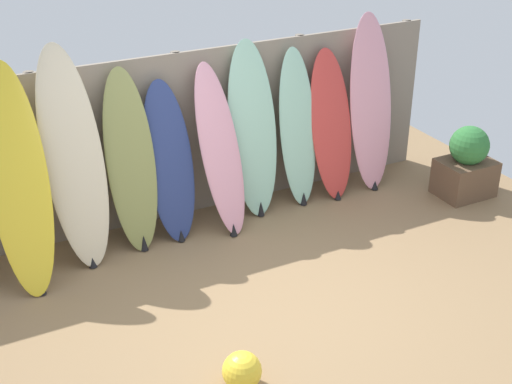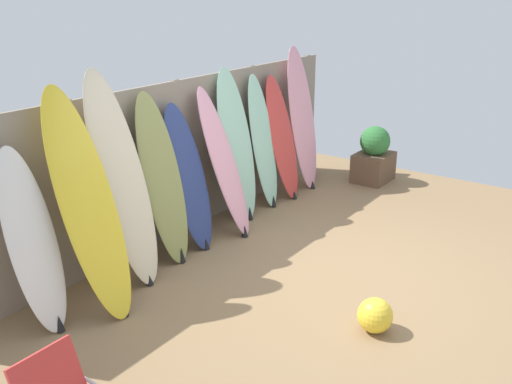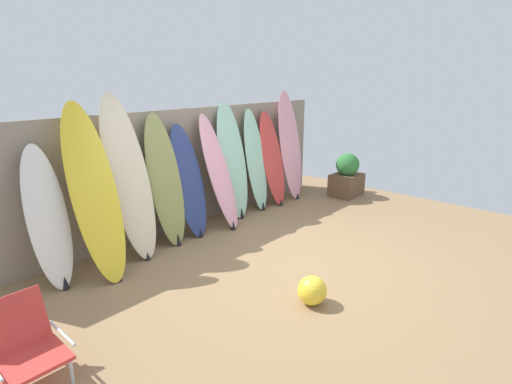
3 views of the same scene
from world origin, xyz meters
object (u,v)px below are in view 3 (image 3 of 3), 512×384
object	(u,v)px
surfboard_cream_2	(129,178)
surfboard_olive_3	(165,181)
surfboard_seafoam_7	(256,161)
beach_chair	(23,343)
surfboard_white_0	(48,219)
planter_box	(347,177)
surfboard_pink_5	(219,172)
surfboard_navy_4	(189,182)
surfboard_yellow_1	(94,193)
surfboard_seafoam_6	(233,162)
surfboard_red_8	(272,159)
surfboard_pink_9	(290,146)
beach_ball	(312,290)

from	to	relation	value
surfboard_cream_2	surfboard_olive_3	xyz separation A→B (m)	(0.55, 0.01, -0.16)
surfboard_seafoam_7	beach_chair	size ratio (longest dim) A/B	2.66
surfboard_white_0	planter_box	distance (m)	5.32
surfboard_pink_5	surfboard_navy_4	bearing A→B (deg)	171.74
planter_box	surfboard_yellow_1	bearing A→B (deg)	173.38
surfboard_pink_5	planter_box	bearing A→B (deg)	-13.03
surfboard_white_0	surfboard_seafoam_6	distance (m)	2.94
surfboard_olive_3	surfboard_cream_2	bearing A→B (deg)	-178.88
surfboard_white_0	surfboard_seafoam_7	world-z (taller)	surfboard_seafoam_7
surfboard_olive_3	surfboard_yellow_1	bearing A→B (deg)	-171.41
surfboard_red_8	surfboard_pink_9	xyz separation A→B (m)	(0.52, 0.00, 0.17)
surfboard_yellow_1	surfboard_red_8	world-z (taller)	surfboard_yellow_1
surfboard_navy_4	surfboard_pink_9	size ratio (longest dim) A/B	0.80
surfboard_cream_2	surfboard_seafoam_7	bearing A→B (deg)	1.86
surfboard_yellow_1	surfboard_pink_9	size ratio (longest dim) A/B	1.00
surfboard_olive_3	beach_ball	size ratio (longest dim) A/B	5.90
surfboard_seafoam_7	beach_ball	xyz separation A→B (m)	(-1.91, -2.49, -0.70)
surfboard_red_8	surfboard_white_0	bearing A→B (deg)	-179.18
surfboard_pink_5	surfboard_white_0	bearing A→B (deg)	178.62
surfboard_white_0	surfboard_seafoam_6	world-z (taller)	surfboard_seafoam_6
surfboard_navy_4	surfboard_pink_5	bearing A→B (deg)	-8.26
surfboard_yellow_1	planter_box	bearing A→B (deg)	-6.62
surfboard_seafoam_6	beach_chair	xyz separation A→B (m)	(-3.72, -1.48, -0.60)
surfboard_white_0	surfboard_navy_4	distance (m)	1.96
surfboard_olive_3	surfboard_pink_5	bearing A→B (deg)	-4.70
surfboard_cream_2	surfboard_navy_4	bearing A→B (deg)	0.66
surfboard_white_0	beach_chair	bearing A→B (deg)	-119.51
surfboard_cream_2	surfboard_pink_5	size ratio (longest dim) A/B	1.21
surfboard_white_0	surfboard_pink_5	xyz separation A→B (m)	(2.48, -0.06, 0.08)
surfboard_pink_9	planter_box	bearing A→B (deg)	-42.18
beach_chair	surfboard_pink_5	bearing A→B (deg)	6.02
surfboard_white_0	surfboard_navy_4	xyz separation A→B (m)	(1.96, 0.02, 0.02)
surfboard_yellow_1	surfboard_navy_4	size ratio (longest dim) A/B	1.24
surfboard_white_0	surfboard_cream_2	distance (m)	1.05
surfboard_seafoam_7	beach_chair	xyz separation A→B (m)	(-4.26, -1.47, -0.53)
beach_chair	surfboard_red_8	bearing A→B (deg)	1.05
surfboard_yellow_1	planter_box	xyz separation A→B (m)	(4.78, -0.55, -0.61)
surfboard_white_0	surfboard_red_8	xyz separation A→B (m)	(3.90, 0.06, 0.06)
surfboard_navy_4	surfboard_red_8	bearing A→B (deg)	1.17
surfboard_yellow_1	beach_ball	bearing A→B (deg)	-64.22
surfboard_seafoam_7	beach_ball	distance (m)	3.22
surfboard_pink_5	beach_chair	bearing A→B (deg)	-157.95
surfboard_white_0	surfboard_seafoam_7	xyz separation A→B (m)	(3.48, 0.09, 0.08)
beach_chair	beach_ball	bearing A→B (deg)	-39.54
surfboard_cream_2	surfboard_navy_4	world-z (taller)	surfboard_cream_2
beach_chair	surfboard_seafoam_6	bearing A→B (deg)	5.65
surfboard_pink_9	beach_ball	xyz separation A→B (m)	(-2.85, -2.47, -0.85)
beach_chair	surfboard_seafoam_7	bearing A→B (deg)	2.96
planter_box	beach_ball	bearing A→B (deg)	-155.20
surfboard_navy_4	surfboard_red_8	distance (m)	1.94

